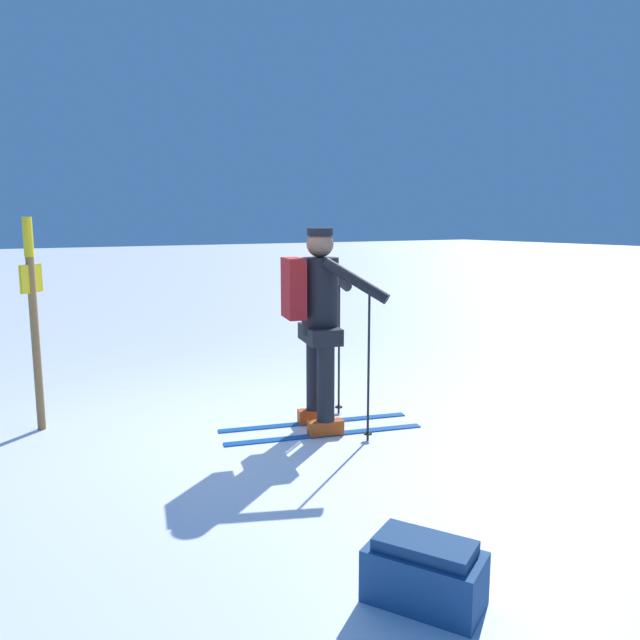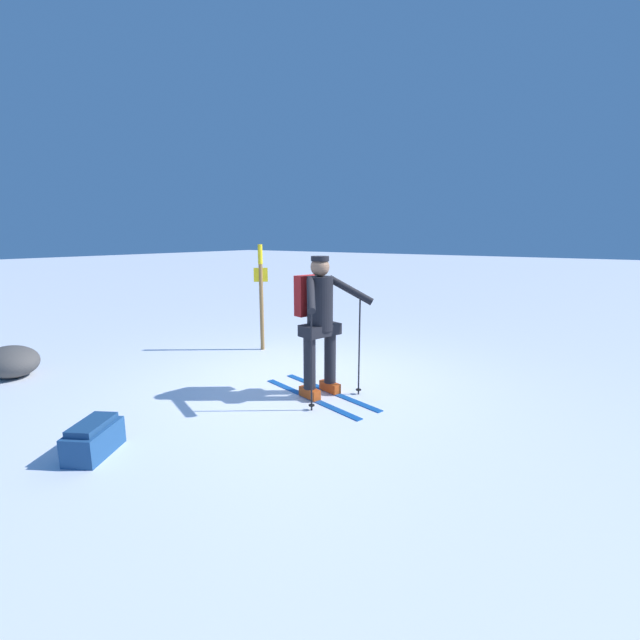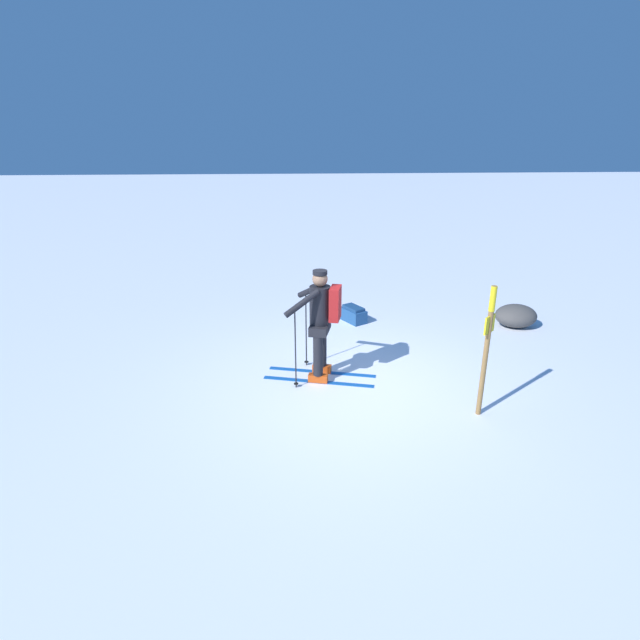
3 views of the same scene
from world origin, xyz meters
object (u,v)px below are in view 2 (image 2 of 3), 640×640
at_px(skier, 319,317).
at_px(trail_marker, 261,288).
at_px(dropped_backpack, 94,439).
at_px(rock_boulder, 11,362).

distance_m(skier, trail_marker, 2.43).
bearing_deg(dropped_backpack, trail_marker, 109.13).
distance_m(dropped_backpack, rock_boulder, 3.23).
distance_m(skier, rock_boulder, 4.53).
bearing_deg(rock_boulder, dropped_backpack, -8.64).
xyz_separation_m(dropped_backpack, trail_marker, (-1.27, 3.66, 0.94)).
distance_m(skier, dropped_backpack, 2.70).
bearing_deg(dropped_backpack, rock_boulder, 171.36).
bearing_deg(dropped_backpack, skier, 71.22).
bearing_deg(skier, dropped_backpack, -108.78).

